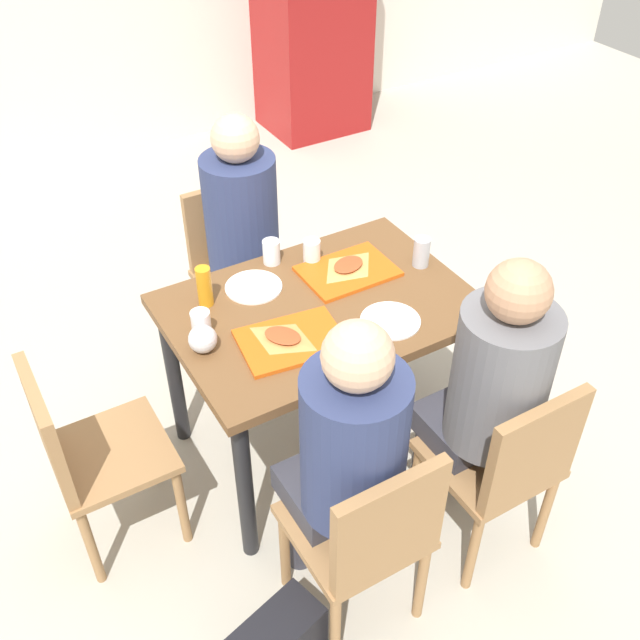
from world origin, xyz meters
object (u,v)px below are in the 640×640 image
object	(u,v)px
tray_red_far	(348,271)
plastic_cup_d	(312,251)
paper_plate_center	(254,287)
plastic_cup_a	(271,252)
chair_near_left	(369,534)
plastic_cup_c	(201,324)
person_in_brown_jacket	(490,386)
plastic_cup_b	(377,342)
person_in_red	(347,451)
pizza_slice_a	(283,337)
condiment_bottle	(204,286)
person_far_side	(246,231)
main_table	(320,326)
chair_near_right	(507,462)
foil_bundle	(203,339)
paper_plate_near_edge	(390,321)
pizza_slice_b	(348,266)
soda_can	(421,252)
chair_left_end	(85,450)
tray_red_near	(292,341)
chair_far_side	(236,262)

from	to	relation	value
tray_red_far	plastic_cup_d	size ratio (longest dim) A/B	3.60
paper_plate_center	plastic_cup_a	bearing A→B (deg)	40.22
chair_near_left	tray_red_far	xyz separation A→B (m)	(0.48, 0.90, 0.28)
plastic_cup_c	tray_red_far	bearing A→B (deg)	5.25
person_in_brown_jacket	tray_red_far	xyz separation A→B (m)	(-0.08, 0.76, 0.03)
plastic_cup_b	plastic_cup_c	distance (m)	0.62
person_in_red	pizza_slice_a	distance (m)	0.52
plastic_cup_a	condiment_bottle	size ratio (longest dim) A/B	0.62
person_far_side	plastic_cup_d	bearing A→B (deg)	-73.65
person_in_red	plastic_cup_d	bearing A→B (deg)	66.35
main_table	chair_near_right	distance (m)	0.84
foil_bundle	paper_plate_near_edge	bearing A→B (deg)	-17.04
person_in_brown_jacket	condiment_bottle	distance (m)	1.08
pizza_slice_b	plastic_cup_a	bearing A→B (deg)	138.30
person_in_red	soda_can	distance (m)	1.01
person_in_brown_jacket	condiment_bottle	world-z (taller)	person_in_brown_jacket
chair_left_end	pizza_slice_b	size ratio (longest dim) A/B	3.64
soda_can	paper_plate_center	bearing A→B (deg)	162.96
person_in_brown_jacket	tray_red_near	xyz separation A→B (m)	(-0.48, 0.50, 0.03)
person_in_red	plastic_cup_d	distance (m)	0.98
main_table	tray_red_far	bearing A→B (deg)	31.14
person_in_red	plastic_cup_d	size ratio (longest dim) A/B	12.52
tray_red_near	plastic_cup_d	xyz separation A→B (m)	(0.31, 0.40, 0.04)
person_far_side	plastic_cup_b	bearing A→B (deg)	-88.35
tray_red_far	plastic_cup_a	world-z (taller)	plastic_cup_a
chair_near_right	plastic_cup_d	size ratio (longest dim) A/B	8.42
tray_red_far	condiment_bottle	xyz separation A→B (m)	(-0.56, 0.10, 0.07)
plastic_cup_d	soda_can	bearing A→B (deg)	-33.05
chair_near_left	plastic_cup_a	bearing A→B (deg)	77.25
chair_far_side	plastic_cup_a	xyz separation A→B (m)	(-0.03, -0.44, 0.32)
person_in_red	tray_red_near	xyz separation A→B (m)	(0.08, 0.50, 0.03)
chair_left_end	pizza_slice_a	size ratio (longest dim) A/B	3.62
tray_red_near	pizza_slice_b	distance (m)	0.48
chair_near_right	person_in_red	bearing A→B (deg)	165.98
paper_plate_center	paper_plate_near_edge	xyz separation A→B (m)	(0.34, -0.43, 0.00)
pizza_slice_b	soda_can	size ratio (longest dim) A/B	1.90
plastic_cup_a	condiment_bottle	bearing A→B (deg)	-160.59
plastic_cup_a	foil_bundle	world-z (taller)	same
chair_far_side	person_in_red	bearing A→B (deg)	-101.18
plastic_cup_a	person_far_side	bearing A→B (deg)	84.72
chair_left_end	pizza_slice_a	bearing A→B (deg)	-9.64
pizza_slice_a	plastic_cup_a	size ratio (longest dim) A/B	2.33
pizza_slice_a	chair_near_right	bearing A→B (deg)	-52.57
plastic_cup_c	person_in_red	bearing A→B (deg)	-76.46
chair_left_end	person_in_brown_jacket	bearing A→B (deg)	-27.55
plastic_cup_d	chair_near_left	bearing A→B (deg)	-110.75
chair_far_side	pizza_slice_b	xyz separation A→B (m)	(0.20, -0.65, 0.30)
chair_far_side	person_in_red	size ratio (longest dim) A/B	0.67
chair_far_side	person_in_brown_jacket	xyz separation A→B (m)	(0.28, -1.42, 0.25)
chair_far_side	paper_plate_center	bearing A→B (deg)	-106.67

